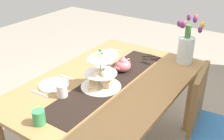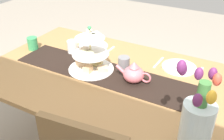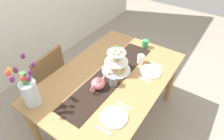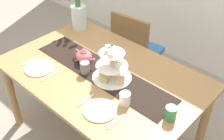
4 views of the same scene
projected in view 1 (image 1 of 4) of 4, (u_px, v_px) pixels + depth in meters
name	position (u px, v px, depth m)	size (l,w,h in m)	color
dining_table	(109.00, 92.00, 2.13)	(1.58, 1.03, 0.75)	#A37747
chair_left	(210.00, 123.00, 2.02)	(0.46, 0.46, 0.91)	brown
table_runner	(110.00, 81.00, 2.08)	(1.27, 0.29, 0.00)	black
tiered_cake_stand	(101.00, 76.00, 1.96)	(0.30, 0.30, 0.30)	beige
teapot	(123.00, 65.00, 2.20)	(0.24, 0.13, 0.14)	#D66B75
tulip_vase	(186.00, 46.00, 2.32)	(0.23, 0.22, 0.45)	silver
dinner_plate_left	(106.00, 55.00, 2.53)	(0.23, 0.23, 0.01)	white
fork_left	(115.00, 50.00, 2.63)	(0.02, 0.15, 0.01)	silver
knife_left	(97.00, 60.00, 2.42)	(0.01, 0.17, 0.01)	silver
dinner_plate_right	(54.00, 85.00, 2.02)	(0.23, 0.23, 0.01)	white
fork_right	(67.00, 77.00, 2.13)	(0.02, 0.15, 0.01)	silver
knife_right	(39.00, 94.00, 1.91)	(0.01, 0.17, 0.01)	silver
mug_grey	(106.00, 68.00, 2.17)	(0.08, 0.08, 0.10)	slate
mug_white_text	(62.00, 91.00, 1.86)	(0.08, 0.08, 0.10)	white
mug_orange	(39.00, 117.00, 1.59)	(0.08, 0.08, 0.10)	#389356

